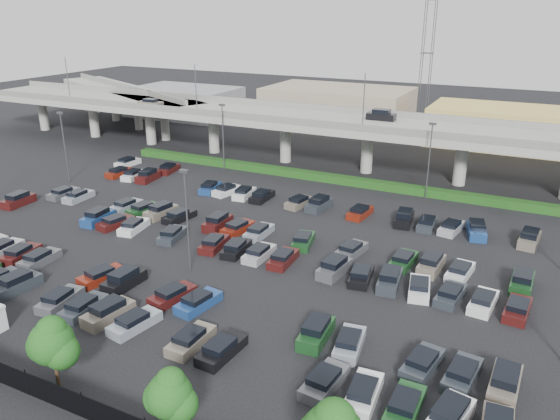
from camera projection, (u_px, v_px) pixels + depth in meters
ground at (232, 241)px, 60.46m from camera, size 280.00×280.00×0.00m
overpass at (336, 125)px, 84.92m from camera, size 150.00×13.00×15.80m
on_ramp at (126, 94)px, 115.84m from camera, size 50.93×30.13×8.80m
hedge at (319, 177)px, 81.22m from camera, size 66.00×1.60×1.10m
fence at (16, 379)px, 36.70m from camera, size 70.00×0.10×2.00m
tree_row at (36, 337)px, 36.70m from camera, size 65.07×3.66×5.94m
parked_cars at (214, 249)px, 56.97m from camera, size 62.68×41.65×1.67m
light_poles at (209, 177)px, 61.66m from camera, size 66.90×48.38×10.30m
distant_buildings at (451, 119)px, 105.80m from camera, size 138.00×24.00×9.00m
comm_tower at (427, 50)px, 115.33m from camera, size 2.40×2.40×30.00m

